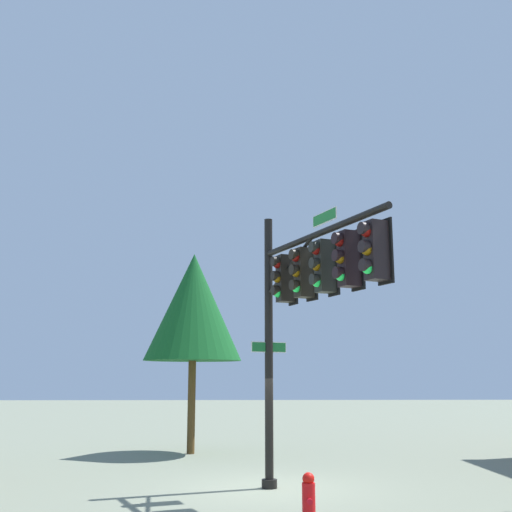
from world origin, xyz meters
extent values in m
plane|color=slate|center=(0.00, 0.00, 0.00)|extent=(120.00, 120.00, 0.00)
cylinder|color=black|center=(0.00, 0.00, 3.22)|extent=(0.20, 0.20, 6.44)
cylinder|color=black|center=(0.00, 0.00, 0.10)|extent=(0.36, 0.36, 0.20)
cylinder|color=black|center=(2.25, 0.97, 5.55)|extent=(4.56, 2.08, 0.14)
cylinder|color=black|center=(1.01, 0.44, 5.05)|extent=(2.09, 0.96, 1.07)
cube|color=black|center=(0.82, 0.35, 4.80)|extent=(0.43, 0.45, 1.10)
cube|color=black|center=(0.75, 0.54, 4.80)|extent=(0.43, 0.19, 1.22)
sphere|color=maroon|center=(0.89, 0.17, 5.14)|extent=(0.22, 0.22, 0.22)
cylinder|color=black|center=(0.91, 0.11, 5.18)|extent=(0.27, 0.21, 0.23)
sphere|color=#855607|center=(0.89, 0.17, 4.80)|extent=(0.22, 0.22, 0.22)
cylinder|color=black|center=(0.91, 0.11, 4.84)|extent=(0.27, 0.21, 0.23)
sphere|color=#20FF59|center=(0.89, 0.17, 4.46)|extent=(0.22, 0.22, 0.22)
cylinder|color=black|center=(0.91, 0.11, 4.50)|extent=(0.27, 0.21, 0.23)
cube|color=black|center=(1.64, 0.71, 4.80)|extent=(0.44, 0.46, 1.10)
cube|color=black|center=(1.55, 0.89, 4.80)|extent=(0.42, 0.22, 1.22)
sphere|color=maroon|center=(1.72, 0.53, 5.14)|extent=(0.22, 0.22, 0.22)
cylinder|color=black|center=(1.75, 0.47, 5.18)|extent=(0.27, 0.22, 0.23)
sphere|color=#855607|center=(1.72, 0.53, 4.80)|extent=(0.22, 0.22, 0.22)
cylinder|color=black|center=(1.75, 0.47, 4.84)|extent=(0.27, 0.22, 0.23)
sphere|color=#20FF59|center=(1.72, 0.53, 4.46)|extent=(0.22, 0.22, 0.22)
cylinder|color=black|center=(1.75, 0.47, 4.50)|extent=(0.27, 0.22, 0.23)
cube|color=black|center=(2.46, 1.06, 4.80)|extent=(0.43, 0.45, 1.10)
cube|color=black|center=(2.39, 1.25, 4.80)|extent=(0.42, 0.20, 1.22)
sphere|color=maroon|center=(2.53, 0.88, 5.14)|extent=(0.22, 0.22, 0.22)
cylinder|color=black|center=(2.55, 0.82, 5.18)|extent=(0.27, 0.21, 0.23)
sphere|color=#855607|center=(2.53, 0.88, 4.80)|extent=(0.22, 0.22, 0.22)
cylinder|color=black|center=(2.55, 0.82, 4.84)|extent=(0.27, 0.21, 0.23)
sphere|color=#20FF59|center=(2.53, 0.88, 4.46)|extent=(0.22, 0.22, 0.22)
cylinder|color=black|center=(2.55, 0.82, 4.50)|extent=(0.27, 0.21, 0.23)
cube|color=black|center=(3.28, 1.42, 4.80)|extent=(0.43, 0.46, 1.10)
cube|color=black|center=(3.20, 1.60, 4.80)|extent=(0.42, 0.21, 1.22)
sphere|color=maroon|center=(3.36, 1.23, 5.14)|extent=(0.22, 0.22, 0.22)
cylinder|color=black|center=(3.38, 1.18, 5.18)|extent=(0.27, 0.22, 0.23)
sphere|color=#855607|center=(3.36, 1.23, 4.80)|extent=(0.22, 0.22, 0.22)
cylinder|color=black|center=(3.38, 1.18, 4.84)|extent=(0.27, 0.22, 0.23)
sphere|color=#20FF59|center=(3.36, 1.23, 4.46)|extent=(0.22, 0.22, 0.22)
cylinder|color=black|center=(3.38, 1.18, 4.50)|extent=(0.27, 0.22, 0.23)
cube|color=black|center=(4.10, 1.77, 4.80)|extent=(0.44, 0.46, 1.10)
cube|color=black|center=(4.01, 1.95, 4.80)|extent=(0.42, 0.22, 1.22)
sphere|color=maroon|center=(4.18, 1.59, 5.14)|extent=(0.22, 0.22, 0.22)
cylinder|color=black|center=(4.20, 1.53, 5.18)|extent=(0.27, 0.22, 0.23)
sphere|color=#855607|center=(4.18, 1.59, 4.80)|extent=(0.22, 0.22, 0.22)
cylinder|color=black|center=(4.20, 1.53, 4.84)|extent=(0.27, 0.22, 0.23)
sphere|color=#20FF59|center=(4.18, 1.59, 4.46)|extent=(0.22, 0.22, 0.22)
cylinder|color=black|center=(4.20, 1.53, 4.50)|extent=(0.27, 0.22, 0.23)
cube|color=white|center=(2.48, 1.07, 5.85)|extent=(0.87, 0.39, 0.26)
cube|color=#207931|center=(2.48, 1.07, 5.85)|extent=(0.84, 0.38, 0.22)
cube|color=white|center=(0.00, 0.00, 3.25)|extent=(0.39, 0.87, 0.26)
cube|color=#18662D|center=(0.00, 0.00, 3.25)|extent=(0.38, 0.84, 0.22)
cylinder|color=red|center=(3.36, 0.54, 0.33)|extent=(0.24, 0.24, 0.65)
sphere|color=red|center=(3.36, 0.54, 0.72)|extent=(0.22, 0.22, 0.22)
cylinder|color=red|center=(3.51, 0.54, 0.36)|extent=(0.12, 0.10, 0.10)
cylinder|color=#533B1C|center=(-6.75, -2.34, 1.55)|extent=(0.26, 0.26, 3.11)
cone|color=#145522|center=(-6.75, -2.34, 5.00)|extent=(3.41, 3.41, 3.79)
camera|label=1|loc=(15.08, -0.74, 2.50)|focal=43.36mm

